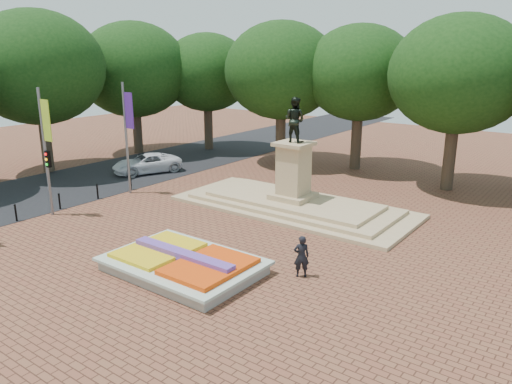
{
  "coord_description": "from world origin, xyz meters",
  "views": [
    {
      "loc": [
        14.78,
        -15.46,
        8.91
      ],
      "look_at": [
        0.81,
        3.32,
        2.2
      ],
      "focal_mm": 35.0,
      "sensor_mm": 36.0,
      "label": 1
    }
  ],
  "objects_px": {
    "flower_bed": "(184,264)",
    "van": "(147,163)",
    "monument": "(293,194)",
    "pedestrian": "(301,256)"
  },
  "relations": [
    {
      "from": "flower_bed",
      "to": "van",
      "type": "relative_size",
      "value": 1.25
    },
    {
      "from": "van",
      "to": "pedestrian",
      "type": "relative_size",
      "value": 2.86
    },
    {
      "from": "flower_bed",
      "to": "van",
      "type": "distance_m",
      "value": 18.15
    },
    {
      "from": "flower_bed",
      "to": "monument",
      "type": "relative_size",
      "value": 0.45
    },
    {
      "from": "flower_bed",
      "to": "pedestrian",
      "type": "height_order",
      "value": "pedestrian"
    },
    {
      "from": "monument",
      "to": "van",
      "type": "bearing_deg",
      "value": 176.3
    },
    {
      "from": "monument",
      "to": "pedestrian",
      "type": "height_order",
      "value": "monument"
    },
    {
      "from": "pedestrian",
      "to": "monument",
      "type": "bearing_deg",
      "value": -95.93
    },
    {
      "from": "pedestrian",
      "to": "flower_bed",
      "type": "bearing_deg",
      "value": -8.91
    },
    {
      "from": "monument",
      "to": "van",
      "type": "distance_m",
      "value": 13.54
    }
  ]
}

